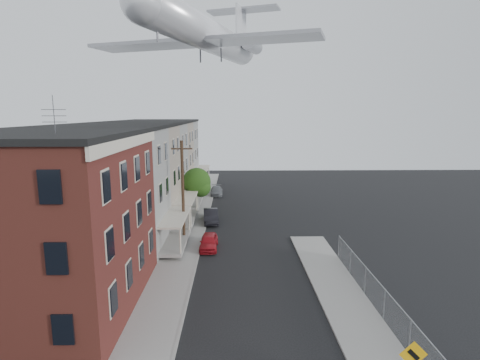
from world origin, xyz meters
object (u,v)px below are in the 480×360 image
(street_tree, at_px, (198,183))
(car_near, at_px, (209,242))
(utility_pole, at_px, (183,191))
(car_mid, at_px, (211,216))
(airplane, at_px, (209,36))
(car_far, at_px, (216,191))

(street_tree, distance_m, car_near, 12.07)
(utility_pole, bearing_deg, street_tree, 88.11)
(street_tree, height_order, car_mid, street_tree)
(car_mid, bearing_deg, street_tree, 107.99)
(utility_pole, height_order, airplane, airplane)
(airplane, bearing_deg, car_far, 89.97)
(utility_pole, xyz_separation_m, car_far, (2.00, 19.35, -4.09))
(car_mid, xyz_separation_m, airplane, (-0.01, 1.46, 18.19))
(car_mid, bearing_deg, utility_pole, -113.64)
(car_mid, height_order, car_far, car_mid)
(car_near, xyz_separation_m, car_mid, (-0.29, 7.68, 0.07))
(utility_pole, distance_m, airplane, 16.19)
(utility_pole, relative_size, car_near, 2.50)
(utility_pole, height_order, street_tree, utility_pole)
(street_tree, height_order, car_far, street_tree)
(street_tree, height_order, car_near, street_tree)
(street_tree, xyz_separation_m, airplane, (1.67, -2.42, 15.43))
(car_near, distance_m, car_mid, 7.69)
(street_tree, distance_m, airplane, 15.71)
(car_near, bearing_deg, airplane, 92.06)
(car_far, relative_size, airplane, 0.15)
(airplane, bearing_deg, utility_pole, -104.88)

